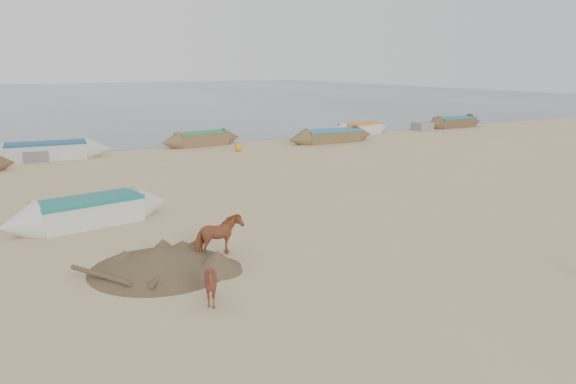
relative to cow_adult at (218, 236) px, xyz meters
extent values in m
plane|color=tan|center=(3.24, -2.06, -0.56)|extent=(140.00, 140.00, 0.00)
plane|color=slate|center=(3.24, 79.94, -0.55)|extent=(160.00, 160.00, 0.00)
imported|color=#975331|center=(0.00, 0.00, 0.00)|extent=(1.40, 0.83, 1.11)
imported|color=#58281B|center=(-1.35, -2.79, -0.08)|extent=(1.11, 1.07, 0.95)
cone|color=brown|center=(-1.63, -0.15, -0.27)|extent=(3.69, 3.69, 0.57)
sphere|color=orange|center=(8.12, 16.26, -0.34)|extent=(0.44, 0.44, 0.44)
cube|color=#65615E|center=(-2.50, 18.53, -0.28)|extent=(1.20, 1.10, 0.56)
cube|color=#2A5E34|center=(16.90, 17.92, -0.24)|extent=(1.50, 1.20, 0.64)
cube|color=gray|center=(24.76, 18.83, -0.26)|extent=(1.30, 1.20, 0.60)
camera|label=1|loc=(-5.45, -13.18, 4.46)|focal=35.00mm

